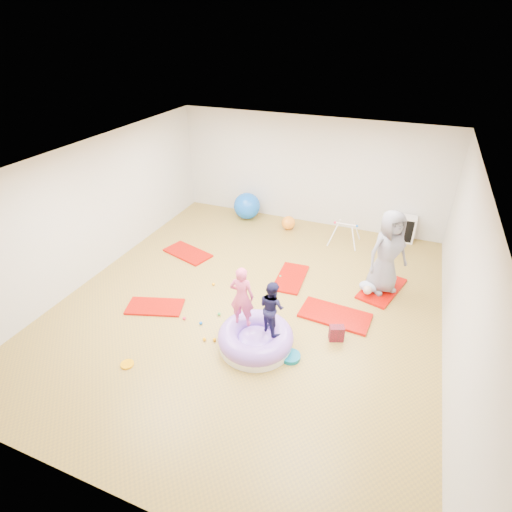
% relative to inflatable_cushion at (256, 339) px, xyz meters
% --- Properties ---
extents(room, '(7.01, 8.01, 2.81)m').
position_rel_inflatable_cushion_xyz_m(room, '(-0.54, 1.07, 1.24)').
color(room, olive).
rests_on(room, ground).
extents(gym_mat_front_left, '(1.17, 0.83, 0.04)m').
position_rel_inflatable_cushion_xyz_m(gym_mat_front_left, '(-2.19, 0.24, -0.13)').
color(gym_mat_front_left, red).
rests_on(gym_mat_front_left, ground).
extents(gym_mat_mid_left, '(1.26, 0.88, 0.05)m').
position_rel_inflatable_cushion_xyz_m(gym_mat_mid_left, '(-2.65, 2.27, -0.13)').
color(gym_mat_mid_left, red).
rests_on(gym_mat_mid_left, ground).
extents(gym_mat_center_back, '(0.62, 1.15, 0.05)m').
position_rel_inflatable_cushion_xyz_m(gym_mat_center_back, '(-0.06, 2.17, -0.13)').
color(gym_mat_center_back, red).
rests_on(gym_mat_center_back, ground).
extents(gym_mat_right, '(1.32, 0.73, 0.05)m').
position_rel_inflatable_cushion_xyz_m(gym_mat_right, '(1.09, 1.27, -0.13)').
color(gym_mat_right, red).
rests_on(gym_mat_right, ground).
extents(gym_mat_rear_right, '(0.94, 1.36, 0.05)m').
position_rel_inflatable_cushion_xyz_m(gym_mat_rear_right, '(1.80, 2.48, -0.13)').
color(gym_mat_rear_right, red).
rests_on(gym_mat_rear_right, ground).
extents(inflatable_cushion, '(1.28, 1.28, 0.40)m').
position_rel_inflatable_cushion_xyz_m(inflatable_cushion, '(0.00, 0.00, 0.00)').
color(inflatable_cushion, white).
rests_on(inflatable_cushion, ground).
extents(child_pink, '(0.44, 0.32, 1.12)m').
position_rel_inflatable_cushion_xyz_m(child_pink, '(-0.29, 0.11, 0.77)').
color(child_pink, '#E24C7A').
rests_on(child_pink, inflatable_cushion).
extents(child_navy, '(0.59, 0.55, 0.96)m').
position_rel_inflatable_cushion_xyz_m(child_navy, '(0.23, 0.13, 0.69)').
color(child_navy, '#17163C').
rests_on(child_navy, inflatable_cushion).
extents(adult_caregiver, '(1.00, 0.97, 1.73)m').
position_rel_inflatable_cushion_xyz_m(adult_caregiver, '(1.78, 2.43, 0.76)').
color(adult_caregiver, slate).
rests_on(adult_caregiver, gym_mat_rear_right).
extents(infant, '(0.38, 0.38, 0.22)m').
position_rel_inflatable_cushion_xyz_m(infant, '(1.55, 2.22, 0.01)').
color(infant, '#9BA9CB').
rests_on(infant, gym_mat_rear_right).
extents(ball_pit_balls, '(3.32, 2.83, 0.06)m').
position_rel_inflatable_cushion_xyz_m(ball_pit_balls, '(-0.52, 0.71, -0.13)').
color(ball_pit_balls, blue).
rests_on(ball_pit_balls, ground).
extents(exercise_ball_blue, '(0.73, 0.73, 0.73)m').
position_rel_inflatable_cushion_xyz_m(exercise_ball_blue, '(-2.12, 4.62, 0.21)').
color(exercise_ball_blue, blue).
rests_on(exercise_ball_blue, ground).
extents(exercise_ball_orange, '(0.36, 0.36, 0.36)m').
position_rel_inflatable_cushion_xyz_m(exercise_ball_orange, '(-0.84, 4.41, 0.02)').
color(exercise_ball_orange, orange).
rests_on(exercise_ball_orange, ground).
extents(infant_play_gym, '(0.71, 0.68, 0.55)m').
position_rel_inflatable_cushion_xyz_m(infant_play_gym, '(0.68, 4.15, 0.21)').
color(infant_play_gym, white).
rests_on(infant_play_gym, ground).
extents(cube_shelf, '(0.66, 0.33, 0.66)m').
position_rel_inflatable_cushion_xyz_m(cube_shelf, '(1.94, 4.87, 0.17)').
color(cube_shelf, white).
rests_on(cube_shelf, ground).
extents(balance_disc, '(0.33, 0.33, 0.07)m').
position_rel_inflatable_cushion_xyz_m(balance_disc, '(0.64, -0.06, -0.12)').
color(balance_disc, '#08698E').
rests_on(balance_disc, ground).
extents(backpack, '(0.29, 0.23, 0.28)m').
position_rel_inflatable_cushion_xyz_m(backpack, '(1.24, 0.66, -0.01)').
color(backpack, '#A30B24').
rests_on(backpack, ground).
extents(yellow_toy, '(0.21, 0.21, 0.03)m').
position_rel_inflatable_cushion_xyz_m(yellow_toy, '(-1.75, -1.18, -0.14)').
color(yellow_toy, '#FEA702').
rests_on(yellow_toy, ground).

